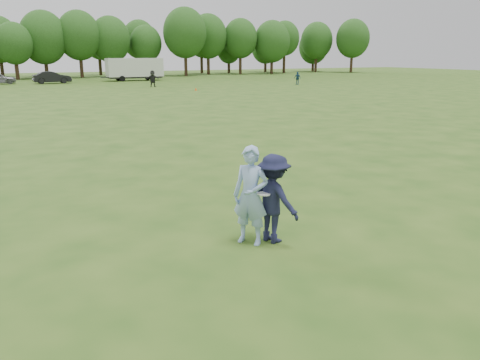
{
  "coord_description": "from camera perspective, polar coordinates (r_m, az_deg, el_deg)",
  "views": [
    {
      "loc": [
        -4.58,
        -7.88,
        3.81
      ],
      "look_at": [
        -0.01,
        1.05,
        1.1
      ],
      "focal_mm": 35.0,
      "sensor_mm": 36.0,
      "label": 1
    }
  ],
  "objects": [
    {
      "name": "disc_in_play",
      "position": [
        9.39,
        2.9,
        -1.69
      ],
      "size": [
        0.31,
        0.31,
        0.05
      ],
      "color": "white",
      "rests_on": "ground"
    },
    {
      "name": "car_f",
      "position": [
        68.1,
        -21.95,
        11.52
      ],
      "size": [
        4.86,
        1.95,
        1.57
      ],
      "primitive_type": "imported",
      "rotation": [
        0.0,
        0.0,
        1.63
      ],
      "color": "black",
      "rests_on": "ground"
    },
    {
      "name": "player_far_d",
      "position": [
        57.43,
        -10.6,
        12.04
      ],
      "size": [
        1.86,
        0.8,
        1.94
      ],
      "primitive_type": "imported",
      "rotation": [
        0.0,
        0.0,
        -0.13
      ],
      "color": "#262626",
      "rests_on": "ground"
    },
    {
      "name": "treeline",
      "position": [
        85.13,
        -22.98,
        15.64
      ],
      "size": [
        130.35,
        18.39,
        11.74
      ],
      "color": "#332114",
      "rests_on": "ground"
    },
    {
      "name": "player_far_b",
      "position": [
        61.65,
        7.01,
        12.23
      ],
      "size": [
        0.77,
        1.02,
        1.61
      ],
      "primitive_type": "imported",
      "rotation": [
        0.0,
        0.0,
        -1.11
      ],
      "color": "navy",
      "rests_on": "ground"
    },
    {
      "name": "cargo_trailer",
      "position": [
        71.73,
        -12.72,
        13.15
      ],
      "size": [
        9.0,
        2.75,
        3.2
      ],
      "color": "silver",
      "rests_on": "ground"
    },
    {
      "name": "field_cone",
      "position": [
        51.36,
        -5.41,
        10.98
      ],
      "size": [
        0.28,
        0.28,
        0.3
      ],
      "primitive_type": "cone",
      "color": "#E6500C",
      "rests_on": "ground"
    },
    {
      "name": "defender",
      "position": [
        9.65,
        4.12,
        -2.27
      ],
      "size": [
        1.04,
        1.36,
        1.86
      ],
      "primitive_type": "imported",
      "rotation": [
        0.0,
        0.0,
        1.89
      ],
      "color": "#181B36",
      "rests_on": "ground"
    },
    {
      "name": "ground",
      "position": [
        9.88,
        2.86,
        -7.59
      ],
      "size": [
        200.0,
        200.0,
        0.0
      ],
      "primitive_type": "plane",
      "color": "#264914",
      "rests_on": "ground"
    },
    {
      "name": "thrower",
      "position": [
        9.51,
        1.31,
        -1.92
      ],
      "size": [
        0.85,
        0.89,
        2.05
      ],
      "primitive_type": "imported",
      "rotation": [
        0.0,
        0.0,
        -0.89
      ],
      "color": "#8EADDB",
      "rests_on": "ground"
    }
  ]
}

